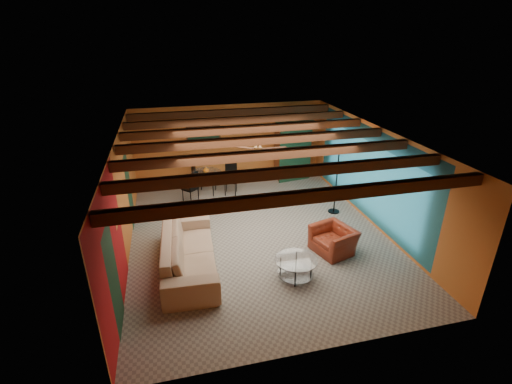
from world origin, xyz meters
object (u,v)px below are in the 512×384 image
object	(u,v)px
potted_plant	(294,115)
vase	(206,161)
sofa	(189,251)
armchair	(333,240)
coffee_table	(296,268)
armoire	(293,150)
floor_lamp	(337,180)
dining_table	(207,179)

from	to	relation	value
potted_plant	vase	bearing A→B (deg)	-167.97
sofa	armchair	bearing A→B (deg)	-89.56
armchair	potted_plant	size ratio (longest dim) A/B	2.04
coffee_table	armoire	world-z (taller)	armoire
armchair	coffee_table	xyz separation A→B (m)	(-1.24, -0.78, -0.08)
floor_lamp	coffee_table	bearing A→B (deg)	-128.29
coffee_table	vase	size ratio (longest dim) A/B	4.88
armoire	potted_plant	bearing A→B (deg)	0.00
sofa	floor_lamp	xyz separation A→B (m)	(4.38, 1.82, 0.59)
sofa	coffee_table	world-z (taller)	sofa
armchair	coffee_table	distance (m)	1.47
sofa	potted_plant	bearing A→B (deg)	-37.71
armoire	sofa	bearing A→B (deg)	-139.45
coffee_table	floor_lamp	xyz separation A→B (m)	(2.16, 2.74, 0.78)
coffee_table	armoire	size ratio (longest dim) A/B	0.45
armchair	armoire	world-z (taller)	armoire
armchair	armoire	size ratio (longest dim) A/B	0.47
sofa	floor_lamp	bearing A→B (deg)	-64.72
coffee_table	dining_table	world-z (taller)	dining_table
dining_table	floor_lamp	xyz separation A→B (m)	(3.50, -2.27, 0.51)
armchair	coffee_table	size ratio (longest dim) A/B	1.04
dining_table	vase	size ratio (longest dim) A/B	10.24
armoire	floor_lamp	distance (m)	2.96
sofa	dining_table	xyz separation A→B (m)	(0.89, 4.08, 0.08)
potted_plant	floor_lamp	bearing A→B (deg)	-83.77
coffee_table	potted_plant	xyz separation A→B (m)	(1.84, 5.68, 2.07)
dining_table	vase	world-z (taller)	vase
sofa	vase	xyz separation A→B (m)	(0.89, 4.08, 0.69)
coffee_table	potted_plant	distance (m)	6.32
vase	dining_table	bearing A→B (deg)	180.00
armchair	potted_plant	distance (m)	5.32
sofa	floor_lamp	distance (m)	4.78
dining_table	potted_plant	distance (m)	3.71
armchair	dining_table	xyz separation A→B (m)	(-2.57, 4.22, 0.19)
armchair	floor_lamp	bearing A→B (deg)	136.96
potted_plant	vase	xyz separation A→B (m)	(-3.18, -0.68, -1.19)
sofa	coffee_table	size ratio (longest dim) A/B	3.13
armoire	vase	distance (m)	3.25
floor_lamp	armchair	bearing A→B (deg)	-115.36
dining_table	floor_lamp	bearing A→B (deg)	-32.96
coffee_table	potted_plant	world-z (taller)	potted_plant
sofa	armchair	xyz separation A→B (m)	(3.46, -0.14, -0.11)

